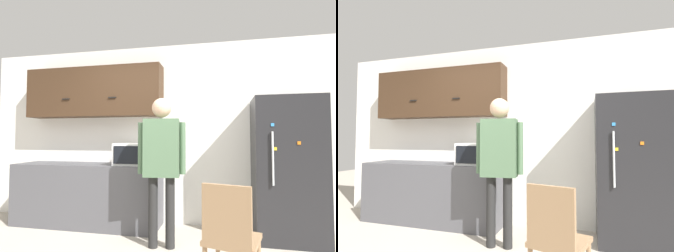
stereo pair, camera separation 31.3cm
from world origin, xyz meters
TOP-DOWN VIEW (x-y plane):
  - back_wall at (0.00, 1.87)m, footprint 6.00×0.06m
  - counter at (-1.12, 1.53)m, footprint 2.16×0.61m
  - upper_cabinets at (-1.12, 1.68)m, footprint 2.16×0.34m
  - microwave at (-0.39, 1.50)m, footprint 0.50×0.43m
  - person at (0.14, 0.96)m, footprint 0.56×0.27m
  - refrigerator at (1.64, 1.51)m, footprint 0.81×0.67m
  - chair at (0.90, 0.13)m, footprint 0.51×0.51m

SIDE VIEW (x-z plane):
  - counter at x=-1.12m, z-range 0.00..0.89m
  - chair at x=0.90m, z-range 0.05..0.96m
  - refrigerator at x=1.64m, z-range 0.00..1.79m
  - microwave at x=-0.39m, z-range 0.89..1.20m
  - person at x=0.14m, z-range 0.20..1.94m
  - back_wall at x=0.00m, z-range 0.00..2.70m
  - upper_cabinets at x=-1.12m, z-range 1.60..2.37m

